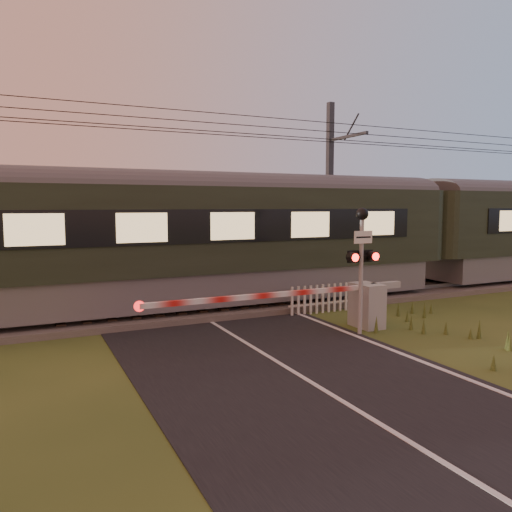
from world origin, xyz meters
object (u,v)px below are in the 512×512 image
train (419,232)px  catenary_mast (330,192)px  boom_gate (357,304)px  picket_fence (326,298)px  crossing_signal (362,248)px

train → catenary_mast: catenary_mast is taller
boom_gate → picket_fence: 2.07m
crossing_signal → picket_fence: (0.66, 2.59, -1.77)m
train → boom_gate: bearing=-146.1°
boom_gate → catenary_mast: (3.22, 6.15, 3.14)m
crossing_signal → picket_fence: size_ratio=1.25×
crossing_signal → catenary_mast: catenary_mast is taller
boom_gate → picket_fence: size_ratio=2.83×
boom_gate → catenary_mast: 7.61m
picket_fence → catenary_mast: (2.87, 4.12, 3.36)m
crossing_signal → catenary_mast: 7.75m
boom_gate → picket_fence: bearing=80.2°
boom_gate → catenary_mast: catenary_mast is taller
boom_gate → crossing_signal: crossing_signal is taller
train → catenary_mast: (-2.62, 2.23, 1.52)m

